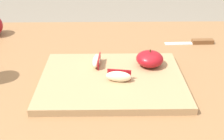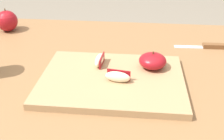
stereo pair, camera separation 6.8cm
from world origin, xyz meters
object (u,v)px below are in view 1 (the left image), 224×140
at_px(apple_wedge_middle, 95,61).
at_px(cutting_board, 112,80).
at_px(apple_wedge_back, 119,76).
at_px(apple_half_skin_up, 150,59).
at_px(paring_knife, 198,42).

bearing_deg(apple_wedge_middle, cutting_board, -55.20).
xyz_separation_m(cutting_board, apple_wedge_back, (0.02, -0.02, 0.02)).
relative_size(cutting_board, apple_wedge_middle, 5.69).
bearing_deg(apple_wedge_middle, apple_wedge_back, -54.09).
distance_m(cutting_board, apple_half_skin_up, 0.12).
relative_size(apple_wedge_middle, paring_knife, 0.39).
distance_m(cutting_board, paring_knife, 0.38).
height_order(apple_wedge_back, paring_knife, apple_wedge_back).
distance_m(apple_half_skin_up, paring_knife, 0.26).
bearing_deg(apple_wedge_middle, apple_half_skin_up, -1.13).
distance_m(apple_half_skin_up, apple_wedge_middle, 0.15).
height_order(apple_wedge_middle, paring_knife, apple_wedge_middle).
distance_m(apple_wedge_back, paring_knife, 0.38).
relative_size(apple_wedge_middle, apple_wedge_back, 0.99).
bearing_deg(paring_knife, apple_wedge_back, -136.46).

